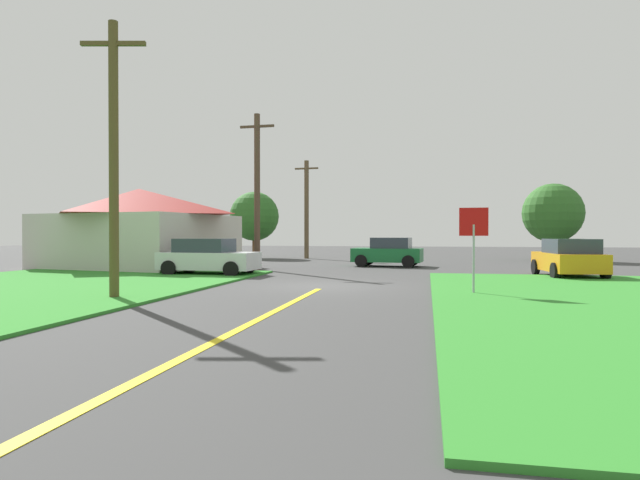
{
  "coord_description": "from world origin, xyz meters",
  "views": [
    {
      "loc": [
        3.51,
        -18.24,
        1.83
      ],
      "look_at": [
        -0.75,
        2.93,
        1.58
      ],
      "focal_mm": 29.89,
      "sensor_mm": 36.0,
      "label": 1
    }
  ],
  "objects_px": {
    "car_on_crossroad": "(569,258)",
    "pine_tree_center": "(553,213)",
    "utility_pole_mid": "(257,190)",
    "utility_pole_far": "(307,208)",
    "utility_pole_near": "(114,155)",
    "oak_tree_left": "(254,216)",
    "barn": "(139,228)",
    "car_approaching_junction": "(388,252)",
    "stop_sign": "(474,233)",
    "parked_car_near_building": "(208,257)"
  },
  "relations": [
    {
      "from": "barn",
      "to": "pine_tree_center",
      "type": "bearing_deg",
      "value": 27.39
    },
    {
      "from": "stop_sign",
      "to": "parked_car_near_building",
      "type": "bearing_deg",
      "value": -25.06
    },
    {
      "from": "utility_pole_far",
      "to": "oak_tree_left",
      "type": "bearing_deg",
      "value": -179.97
    },
    {
      "from": "utility_pole_far",
      "to": "pine_tree_center",
      "type": "distance_m",
      "value": 17.15
    },
    {
      "from": "car_approaching_junction",
      "to": "pine_tree_center",
      "type": "bearing_deg",
      "value": -135.65
    },
    {
      "from": "car_approaching_junction",
      "to": "car_on_crossroad",
      "type": "bearing_deg",
      "value": 148.83
    },
    {
      "from": "utility_pole_mid",
      "to": "pine_tree_center",
      "type": "distance_m",
      "value": 20.97
    },
    {
      "from": "pine_tree_center",
      "to": "oak_tree_left",
      "type": "bearing_deg",
      "value": 179.62
    },
    {
      "from": "utility_pole_near",
      "to": "car_approaching_junction",
      "type": "bearing_deg",
      "value": 68.96
    },
    {
      "from": "car_on_crossroad",
      "to": "utility_pole_far",
      "type": "xyz_separation_m",
      "value": [
        -14.66,
        14.52,
        2.92
      ]
    },
    {
      "from": "utility_pole_mid",
      "to": "utility_pole_far",
      "type": "height_order",
      "value": "utility_pole_mid"
    },
    {
      "from": "car_approaching_junction",
      "to": "barn",
      "type": "relative_size",
      "value": 0.41
    },
    {
      "from": "utility_pole_near",
      "to": "oak_tree_left",
      "type": "xyz_separation_m",
      "value": [
        -4.31,
        25.19,
        -0.85
      ]
    },
    {
      "from": "utility_pole_near",
      "to": "pine_tree_center",
      "type": "distance_m",
      "value": 30.23
    },
    {
      "from": "car_on_crossroad",
      "to": "utility_pole_far",
      "type": "height_order",
      "value": "utility_pole_far"
    },
    {
      "from": "car_approaching_junction",
      "to": "oak_tree_left",
      "type": "relative_size",
      "value": 0.79
    },
    {
      "from": "utility_pole_mid",
      "to": "utility_pole_near",
      "type": "bearing_deg",
      "value": -90.19
    },
    {
      "from": "oak_tree_left",
      "to": "utility_pole_far",
      "type": "bearing_deg",
      "value": 0.03
    },
    {
      "from": "car_on_crossroad",
      "to": "parked_car_near_building",
      "type": "xyz_separation_m",
      "value": [
        -15.4,
        -1.93,
        0.0
      ]
    },
    {
      "from": "stop_sign",
      "to": "car_approaching_junction",
      "type": "height_order",
      "value": "stop_sign"
    },
    {
      "from": "parked_car_near_building",
      "to": "utility_pole_mid",
      "type": "distance_m",
      "value": 5.16
    },
    {
      "from": "utility_pole_mid",
      "to": "pine_tree_center",
      "type": "xyz_separation_m",
      "value": [
        16.86,
        12.45,
        -0.85
      ]
    },
    {
      "from": "oak_tree_left",
      "to": "pine_tree_center",
      "type": "xyz_separation_m",
      "value": [
        21.2,
        -0.14,
        0.08
      ]
    },
    {
      "from": "oak_tree_left",
      "to": "car_on_crossroad",
      "type": "bearing_deg",
      "value": -37.8
    },
    {
      "from": "pine_tree_center",
      "to": "car_on_crossroad",
      "type": "bearing_deg",
      "value": -99.79
    },
    {
      "from": "barn",
      "to": "car_approaching_junction",
      "type": "bearing_deg",
      "value": 16.38
    },
    {
      "from": "car_on_crossroad",
      "to": "utility_pole_mid",
      "type": "xyz_separation_m",
      "value": [
        -14.37,
        1.93,
        3.28
      ]
    },
    {
      "from": "utility_pole_far",
      "to": "barn",
      "type": "relative_size",
      "value": 0.75
    },
    {
      "from": "stop_sign",
      "to": "utility_pole_far",
      "type": "bearing_deg",
      "value": -62.86
    },
    {
      "from": "utility_pole_near",
      "to": "utility_pole_far",
      "type": "distance_m",
      "value": 25.2
    },
    {
      "from": "car_on_crossroad",
      "to": "utility_pole_near",
      "type": "xyz_separation_m",
      "value": [
        -14.41,
        -10.67,
        3.21
      ]
    },
    {
      "from": "stop_sign",
      "to": "utility_pole_mid",
      "type": "distance_m",
      "value": 13.9
    },
    {
      "from": "car_approaching_junction",
      "to": "pine_tree_center",
      "type": "distance_m",
      "value": 13.63
    },
    {
      "from": "car_on_crossroad",
      "to": "car_approaching_junction",
      "type": "relative_size",
      "value": 1.04
    },
    {
      "from": "utility_pole_near",
      "to": "oak_tree_left",
      "type": "distance_m",
      "value": 25.57
    },
    {
      "from": "car_on_crossroad",
      "to": "utility_pole_mid",
      "type": "height_order",
      "value": "utility_pole_mid"
    },
    {
      "from": "oak_tree_left",
      "to": "utility_pole_near",
      "type": "bearing_deg",
      "value": -80.3
    },
    {
      "from": "utility_pole_far",
      "to": "parked_car_near_building",
      "type": "bearing_deg",
      "value": -92.57
    },
    {
      "from": "parked_car_near_building",
      "to": "utility_pole_near",
      "type": "distance_m",
      "value": 9.36
    },
    {
      "from": "stop_sign",
      "to": "barn",
      "type": "relative_size",
      "value": 0.27
    },
    {
      "from": "car_on_crossroad",
      "to": "oak_tree_left",
      "type": "distance_m",
      "value": 23.81
    },
    {
      "from": "parked_car_near_building",
      "to": "utility_pole_far",
      "type": "relative_size",
      "value": 0.6
    },
    {
      "from": "parked_car_near_building",
      "to": "utility_pole_far",
      "type": "bearing_deg",
      "value": 89.79
    },
    {
      "from": "barn",
      "to": "utility_pole_far",
      "type": "bearing_deg",
      "value": 62.46
    },
    {
      "from": "pine_tree_center",
      "to": "barn",
      "type": "distance_m",
      "value": 26.6
    },
    {
      "from": "pine_tree_center",
      "to": "utility_pole_mid",
      "type": "bearing_deg",
      "value": -143.54
    },
    {
      "from": "stop_sign",
      "to": "car_on_crossroad",
      "type": "relative_size",
      "value": 0.63
    },
    {
      "from": "car_on_crossroad",
      "to": "pine_tree_center",
      "type": "distance_m",
      "value": 14.79
    },
    {
      "from": "utility_pole_near",
      "to": "pine_tree_center",
      "type": "relative_size",
      "value": 1.47
    },
    {
      "from": "stop_sign",
      "to": "car_on_crossroad",
      "type": "distance_m",
      "value": 8.91
    }
  ]
}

